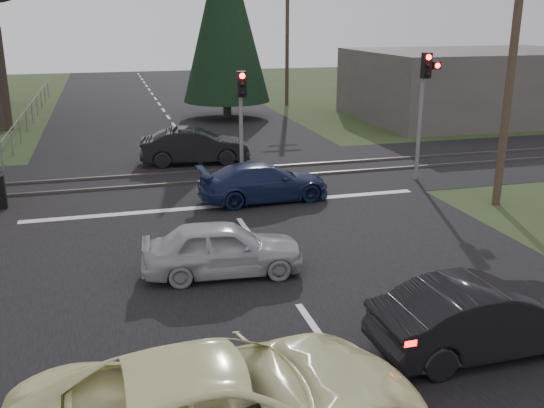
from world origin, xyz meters
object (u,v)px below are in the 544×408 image
object	(u,v)px
blue_sedan	(264,182)
utility_pole_near	(513,57)
utility_pole_mid	(287,35)
dark_hatchback	(484,317)
dark_car_far	(195,146)
traffic_signal_center	(242,108)
traffic_signal_right	(425,92)
utility_pole_far	(219,28)
silver_car	(223,248)

from	to	relation	value
blue_sedan	utility_pole_near	bearing A→B (deg)	-112.31
utility_pole_near	utility_pole_mid	bearing A→B (deg)	90.00
dark_hatchback	dark_car_far	size ratio (longest dim) A/B	0.94
traffic_signal_center	utility_pole_near	size ratio (longest dim) A/B	0.46
utility_pole_mid	dark_car_far	size ratio (longest dim) A/B	2.01
traffic_signal_center	utility_pole_near	xyz separation A→B (m)	(7.50, -4.68, 1.92)
traffic_signal_right	utility_pole_far	distance (m)	45.56
traffic_signal_center	utility_pole_far	distance (m)	44.99
traffic_signal_center	utility_pole_far	bearing A→B (deg)	80.40
traffic_signal_right	traffic_signal_center	bearing A→B (deg)	169.59
traffic_signal_center	utility_pole_far	size ratio (longest dim) A/B	0.46
traffic_signal_center	silver_car	world-z (taller)	traffic_signal_center
traffic_signal_center	utility_pole_near	world-z (taller)	utility_pole_near
utility_pole_far	dark_car_far	distance (m)	41.69
dark_hatchback	utility_pole_mid	bearing A→B (deg)	-11.66
traffic_signal_right	dark_car_far	bearing A→B (deg)	147.44
utility_pole_mid	dark_hatchback	distance (m)	32.65
utility_pole_mid	utility_pole_far	world-z (taller)	same
utility_pole_far	dark_car_far	bearing A→B (deg)	-102.10
utility_pole_near	dark_hatchback	size ratio (longest dim) A/B	2.14
utility_pole_far	dark_hatchback	size ratio (longest dim) A/B	2.14
utility_pole_far	blue_sedan	xyz separation A→B (m)	(-7.26, -46.52, -4.09)
utility_pole_near	dark_hatchback	world-z (taller)	utility_pole_near
utility_pole_near	dark_car_far	distance (m)	12.75
utility_pole_mid	dark_hatchback	bearing A→B (deg)	-100.33
traffic_signal_right	utility_pole_far	world-z (taller)	utility_pole_far
utility_pole_near	dark_hatchback	bearing A→B (deg)	-126.42
utility_pole_mid	blue_sedan	size ratio (longest dim) A/B	2.05
traffic_signal_center	traffic_signal_right	bearing A→B (deg)	-10.41
dark_car_far	utility_pole_far	bearing A→B (deg)	-6.34
silver_car	utility_pole_far	bearing A→B (deg)	-5.58
dark_hatchback	blue_sedan	size ratio (longest dim) A/B	0.96
dark_hatchback	blue_sedan	world-z (taller)	dark_hatchback
utility_pole_mid	blue_sedan	bearing A→B (deg)	-108.64
traffic_signal_right	dark_car_far	distance (m)	9.55
utility_pole_mid	dark_hatchback	xyz separation A→B (m)	(-5.81, -31.87, -4.03)
blue_sedan	utility_pole_far	bearing A→B (deg)	-12.35
utility_pole_mid	dark_car_far	xyz separation A→B (m)	(-8.70, -15.58, -3.99)
traffic_signal_right	silver_car	world-z (taller)	traffic_signal_right
utility_pole_near	silver_car	world-z (taller)	utility_pole_near
utility_pole_far	dark_hatchback	distance (m)	57.31
traffic_signal_right	utility_pole_near	bearing A→B (deg)	-74.66
blue_sedan	dark_car_far	bearing A→B (deg)	10.13
traffic_signal_right	dark_car_far	world-z (taller)	traffic_signal_right
blue_sedan	dark_hatchback	bearing A→B (deg)	-175.49
utility_pole_far	dark_hatchback	bearing A→B (deg)	-95.83
utility_pole_near	utility_pole_far	world-z (taller)	same
utility_pole_near	blue_sedan	size ratio (longest dim) A/B	2.05
utility_pole_far	blue_sedan	distance (m)	47.27
utility_pole_mid	traffic_signal_center	bearing A→B (deg)	-111.21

